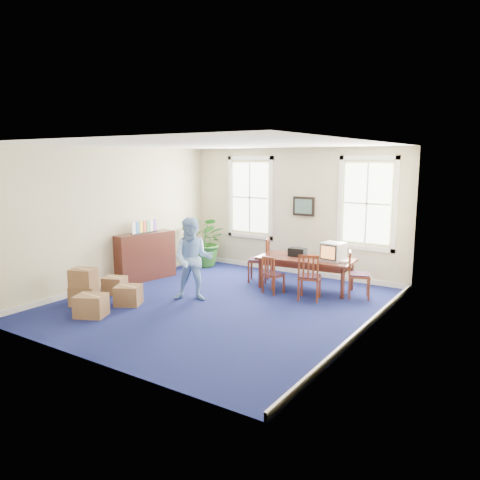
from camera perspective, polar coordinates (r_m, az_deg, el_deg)
The scene contains 25 objects.
floor at distance 9.62m, azimuth -2.48°, elevation -7.81°, with size 6.50×6.50×0.00m, color navy.
ceiling at distance 9.18m, azimuth -2.64°, elevation 11.60°, with size 6.50×6.50×0.00m, color white.
wall_back at distance 12.03m, azimuth 6.56°, elevation 3.48°, with size 6.50×6.50×0.00m, color beige.
wall_front at distance 6.94m, azimuth -18.49°, elevation -1.59°, with size 6.50×6.50×0.00m, color beige.
wall_left at distance 11.27m, azimuth -15.03°, elevation 2.79°, with size 6.50×6.50×0.00m, color beige.
wall_right at distance 7.91m, azimuth 15.35°, elevation -0.08°, with size 6.50×6.50×0.00m, color beige.
baseboard_back at distance 12.26m, azimuth 6.36°, elevation -3.70°, with size 6.00×0.04×0.12m, color white.
baseboard_left at distance 11.53m, azimuth -14.59°, elevation -4.83°, with size 0.04×6.50×0.12m, color white.
baseboard_right at distance 8.31m, azimuth 14.66°, elevation -10.58°, with size 0.04×6.50×0.12m, color white.
window_left at distance 12.62m, azimuth 1.26°, elevation 5.21°, with size 1.40×0.12×2.20m, color white, non-canonical shape.
window_right at distance 11.26m, azimuth 15.23°, elevation 4.31°, with size 1.40×0.12×2.20m, color white, non-canonical shape.
wall_picture at distance 11.84m, azimuth 7.77°, elevation 4.09°, with size 0.58×0.06×0.48m, color black, non-canonical shape.
conference_table at distance 10.74m, azimuth 8.00°, elevation -4.03°, with size 2.12×0.96×0.72m, color #4A1F16, non-canonical shape.
crt_tv at distance 10.42m, azimuth 11.29°, elevation -1.39°, with size 0.44×0.48×0.40m, color #B7B7BC, non-canonical shape.
game_console at distance 10.31m, azimuth 12.64°, elevation -2.57°, with size 0.14×0.18×0.04m, color white.
equipment_bag at distance 10.78m, azimuth 7.01°, elevation -1.46°, with size 0.38×0.25×0.19m, color black.
chair_near_left at distance 10.29m, azimuth 4.09°, elevation -4.21°, with size 0.38×0.38×0.84m, color maroon, non-canonical shape.
chair_near_right at distance 9.89m, azimuth 8.48°, elevation -4.43°, with size 0.44×0.44×0.99m, color maroon, non-canonical shape.
chair_end_left at distance 11.27m, azimuth 2.27°, elevation -2.41°, with size 0.47×0.47×1.05m, color maroon, non-canonical shape.
chair_end_right at distance 10.25m, azimuth 14.35°, elevation -4.10°, with size 0.45×0.45×1.00m, color maroon, non-canonical shape.
man at distance 9.72m, azimuth -5.76°, elevation -2.36°, with size 0.85×0.66×1.74m, color #87B2EB.
credenza at distance 11.64m, azimuth -11.51°, elevation -1.82°, with size 0.44×1.54×1.21m, color #4A1F16.
brochure_rack at distance 11.50m, azimuth -11.56°, elevation 1.92°, with size 0.13×0.73×0.32m, color #99999E, non-canonical shape.
potted_plant at distance 12.84m, azimuth -4.15°, elevation -0.13°, with size 1.26×1.10×1.40m, color #225B1C.
cardboard_boxes at distance 9.89m, azimuth -17.35°, elevation -5.40°, with size 1.38×1.38×0.79m, color brown, non-canonical shape.
Camera 1 is at (5.38, -7.43, 2.91)m, focal length 35.00 mm.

